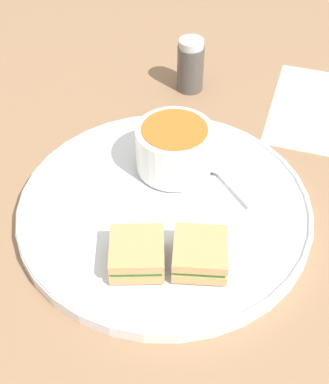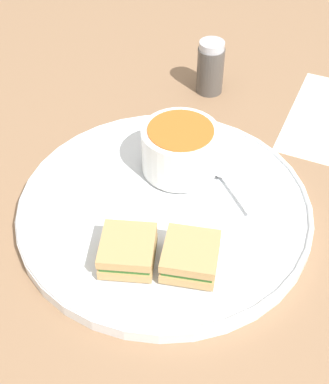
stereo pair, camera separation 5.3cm
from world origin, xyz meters
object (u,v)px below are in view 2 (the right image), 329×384
(salt_shaker, at_px, (210,68))
(soup_bowl, at_px, (180,149))
(sandwich_half_far, at_px, (190,256))
(sandwich_half_near, at_px, (132,252))
(spoon, at_px, (222,173))

(salt_shaker, bearing_deg, soup_bowl, -169.69)
(soup_bowl, relative_size, salt_shaker, 1.15)
(soup_bowl, xyz_separation_m, sandwich_half_far, (-0.15, -0.08, -0.02))
(sandwich_half_near, distance_m, salt_shaker, 0.39)
(sandwich_half_near, relative_size, salt_shaker, 0.90)
(spoon, height_order, sandwich_half_far, sandwich_half_far)
(salt_shaker, bearing_deg, sandwich_half_near, -172.21)
(soup_bowl, bearing_deg, sandwich_half_near, -175.52)
(sandwich_half_far, bearing_deg, sandwich_half_near, 108.98)
(sandwich_half_near, height_order, salt_shaker, salt_shaker)
(soup_bowl, relative_size, sandwich_half_near, 1.27)
(spoon, height_order, sandwich_half_near, sandwich_half_near)
(soup_bowl, xyz_separation_m, spoon, (0.01, -0.06, -0.03))
(sandwich_half_near, relative_size, sandwich_half_far, 1.05)
(spoon, distance_m, sandwich_half_far, 0.16)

